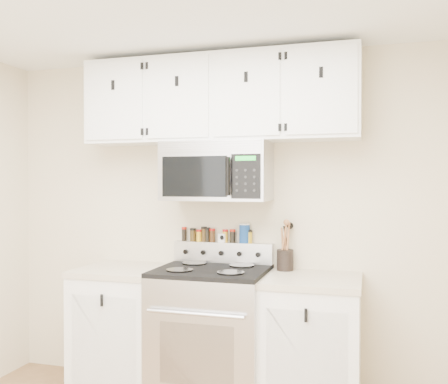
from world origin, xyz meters
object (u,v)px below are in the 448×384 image
at_px(utensil_crock, 285,258).
at_px(salt_canister, 245,233).
at_px(range, 212,334).
at_px(microwave, 217,171).

height_order(utensil_crock, salt_canister, utensil_crock).
xyz_separation_m(range, microwave, (0.00, 0.13, 1.14)).
relative_size(range, microwave, 1.45).
xyz_separation_m(range, salt_canister, (0.17, 0.28, 0.69)).
relative_size(utensil_crock, salt_canister, 2.39).
height_order(range, salt_canister, salt_canister).
bearing_deg(range, salt_canister, 59.50).
xyz_separation_m(microwave, utensil_crock, (0.48, 0.11, -0.62)).
relative_size(microwave, utensil_crock, 2.19).
distance_m(utensil_crock, salt_canister, 0.36).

